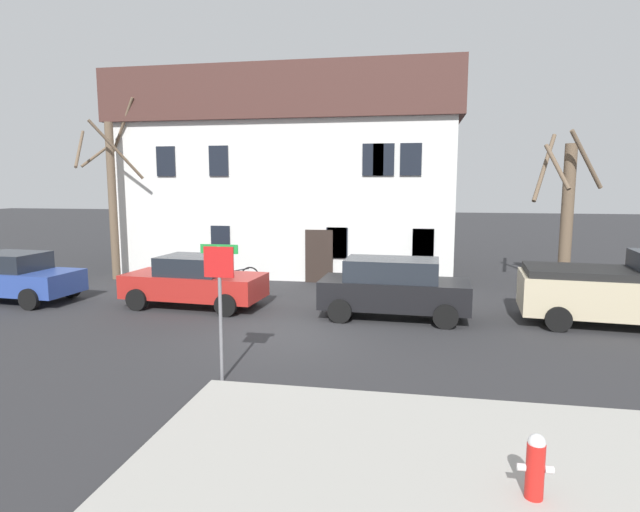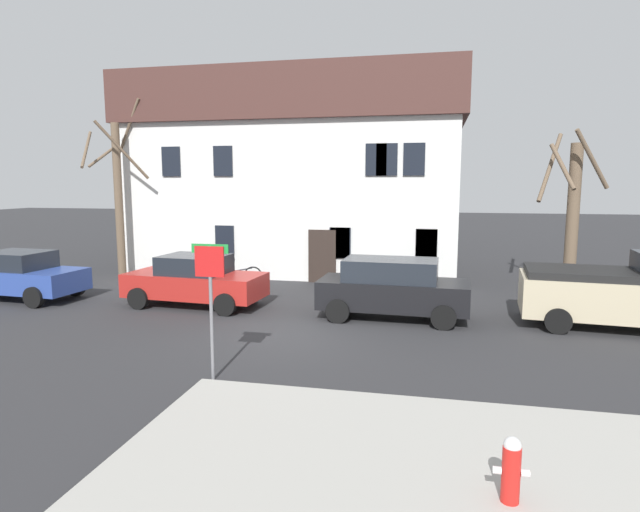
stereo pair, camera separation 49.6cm
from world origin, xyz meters
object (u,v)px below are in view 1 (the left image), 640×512
Objects in this scene: building_main at (296,174)px; car_blue_sedan at (12,277)px; tree_bare_near at (112,192)px; street_sign_pole at (220,286)px; tree_bare_mid at (566,210)px; pickup_truck_beige at (631,291)px; fire_hydrant at (535,465)px; car_red_sedan at (194,281)px; bicycle_leaning at (236,276)px; car_black_wagon at (394,287)px.

building_main is 12.42m from car_blue_sedan.
street_sign_pole is (8.43, -9.97, -1.63)m from tree_bare_near.
car_blue_sedan is (-18.59, -5.40, -2.12)m from tree_bare_mid.
tree_bare_near is 1.29× the size of pickup_truck_beige.
pickup_truck_beige reaches higher than fire_hydrant.
car_red_sedan is at bearing 118.20° from street_sign_pole.
car_blue_sedan is 7.57m from bicycle_leaning.
car_black_wagon is 9.10m from fire_hydrant.
bicycle_leaning is at bearing 147.86° from car_black_wagon.
street_sign_pole reaches higher than car_black_wagon.
fire_hydrant is at bearing -47.39° from car_red_sedan.
tree_bare_near reaches higher than bicycle_leaning.
car_red_sedan is 5.50× the size of fire_hydrant.
tree_bare_mid reaches higher than pickup_truck_beige.
car_red_sedan is 6.31m from car_black_wagon.
car_black_wagon is at bearing 0.33° from car_blue_sedan.
car_blue_sedan is 17.14m from fire_hydrant.
tree_bare_near is at bearing 136.00° from fire_hydrant.
tree_bare_mid is at bearing 16.20° from car_blue_sedan.
car_red_sedan is at bearing -91.68° from bicycle_leaning.
car_blue_sedan is at bearing -179.21° from pickup_truck_beige.
car_blue_sedan is at bearing -179.67° from car_black_wagon.
bicycle_leaning is at bearing 88.32° from car_red_sedan.
street_sign_pole reaches higher than car_red_sedan.
pickup_truck_beige is (17.96, -4.14, -2.55)m from tree_bare_near.
building_main is at bearing 97.22° from street_sign_pole.
bicycle_leaning is (-8.28, 12.74, -0.18)m from fire_hydrant.
street_sign_pole is 1.63× the size of bicycle_leaning.
building_main reaches higher than tree_bare_mid.
building_main is at bearing 81.58° from car_red_sedan.
fire_hydrant is at bearing -56.97° from bicycle_leaning.
car_blue_sedan is at bearing -148.35° from bicycle_leaning.
bicycle_leaning is at bearing -173.25° from tree_bare_mid.
building_main reaches higher than car_red_sedan.
car_black_wagon is at bearing -2.44° from car_red_sedan.
building_main is 1.98× the size of tree_bare_near.
bicycle_leaning is (-1.20, -5.19, -3.97)m from building_main.
tree_bare_near is 18.60m from pickup_truck_beige.
car_red_sedan reaches higher than car_blue_sedan.
street_sign_pole is at bearing 148.39° from fire_hydrant.
bicycle_leaning is (-12.59, 3.70, -0.64)m from pickup_truck_beige.
car_red_sedan is at bearing 177.56° from car_black_wagon.
car_red_sedan is at bearing -157.58° from tree_bare_mid.
fire_hydrant is at bearing -31.61° from street_sign_pole.
car_black_wagon is 0.76× the size of pickup_truck_beige.
tree_bare_near is 17.56m from tree_bare_mid.
tree_bare_mid is 12.51m from bicycle_leaning.
bicycle_leaning is at bearing -4.66° from tree_bare_near.
tree_bare_near reaches higher than car_black_wagon.
car_red_sedan is at bearing 132.61° from fire_hydrant.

